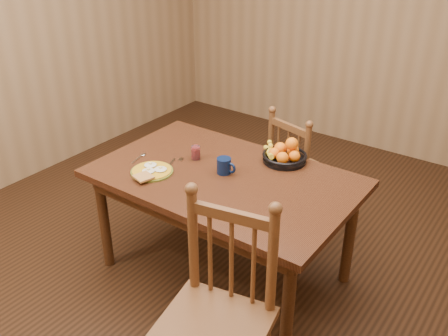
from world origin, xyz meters
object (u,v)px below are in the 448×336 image
Objects in this scene: fruit_bowl at (284,154)px; chair_far at (299,172)px; chair_near at (217,318)px; dining_table at (224,187)px; coffee_mug at (225,166)px; breakfast_plate at (152,171)px.

chair_far is at bearing 101.75° from fruit_bowl.
chair_near reaches higher than chair_far.
dining_table is at bearing 96.21° from chair_far.
chair_far is 7.03× the size of coffee_mug.
coffee_mug is (-0.13, -0.78, 0.35)m from chair_far.
chair_near is (0.42, -1.61, 0.07)m from chair_far.
breakfast_plate is (-0.92, 0.57, 0.24)m from chair_near.
chair_far is at bearing 80.46° from coffee_mug.
chair_far reaches higher than breakfast_plate.
chair_near is 1.04m from coffee_mug.
fruit_bowl is (0.22, 0.36, -0.00)m from coffee_mug.
chair_near is 8.12× the size of coffee_mug.
fruit_bowl is (0.59, 0.62, 0.03)m from breakfast_plate.
coffee_mug is at bearing 118.83° from dining_table.
chair_near reaches higher than fruit_bowl.
chair_far is 1.66m from chair_near.
breakfast_plate is at bearing -144.54° from coffee_mug.
breakfast_plate is at bearing 78.84° from chair_far.
dining_table is 0.46m from breakfast_plate.
chair_far reaches higher than coffee_mug.
chair_near is 3.62× the size of breakfast_plate.
dining_table is 1.48× the size of chair_near.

